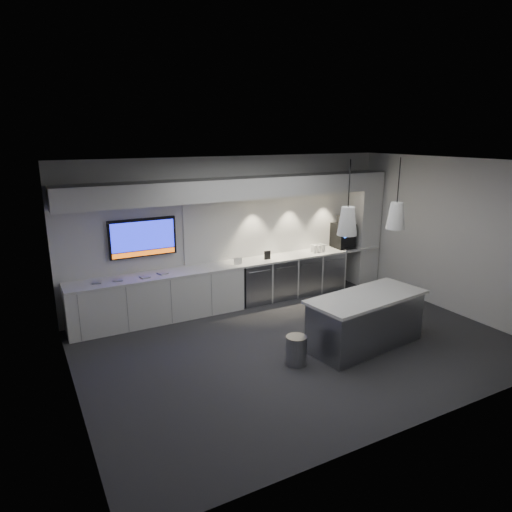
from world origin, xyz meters
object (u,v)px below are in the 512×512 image
island (366,320)px  bin (296,350)px  wall_tv (143,238)px  coffee_machine (343,234)px

island → bin: size_ratio=4.80×
wall_tv → island: 4.26m
wall_tv → island: bearing=-46.1°
island → coffee_machine: (1.65, 2.71, 0.76)m
wall_tv → island: wall_tv is taller
bin → coffee_machine: 4.17m
wall_tv → bin: bearing=-63.2°
island → bin: island is taller
island → bin: 1.37m
wall_tv → bin: (1.49, -2.96, -1.33)m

